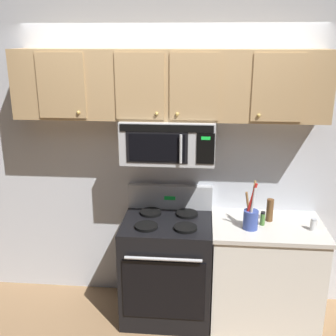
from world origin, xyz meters
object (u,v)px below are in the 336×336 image
Objects in this scene: stove_range at (167,266)px; pepper_mill at (270,210)px; utensil_crock_blue at (251,217)px; spice_jar at (263,218)px; salt_shaker at (313,225)px; over_range_microwave at (169,140)px.

stove_range is 5.76× the size of pepper_mill.
utensil_crock_blue is 3.38× the size of spice_jar.
utensil_crock_blue reaches higher than spice_jar.
stove_range is at bearing 176.48° from salt_shaker.
spice_jar is (0.79, -0.01, 0.49)m from stove_range.
spice_jar is (-0.07, -0.09, -0.04)m from pepper_mill.
over_range_microwave is 0.91m from utensil_crock_blue.
pepper_mill is at bearing -2.36° from over_range_microwave.
salt_shaker is at bearing -9.08° from over_range_microwave.
over_range_microwave is at bearing 90.14° from stove_range.
stove_range is at bearing -174.62° from pepper_mill.
utensil_crock_blue is (0.68, -0.09, 0.53)m from stove_range.
stove_range is at bearing 179.48° from spice_jar.
pepper_mill is at bearing 52.35° from spice_jar.
stove_range is at bearing 172.78° from utensil_crock_blue.
stove_range is 0.87m from utensil_crock_blue.
spice_jar is (-0.39, 0.07, 0.01)m from salt_shaker.
over_range_microwave is 3.91× the size of pepper_mill.
salt_shaker is (1.19, -0.19, -0.62)m from over_range_microwave.
over_range_microwave is at bearing 171.13° from spice_jar.
over_range_microwave is (-0.00, 0.12, 1.11)m from stove_range.
utensil_crock_blue is at bearing -143.73° from spice_jar.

